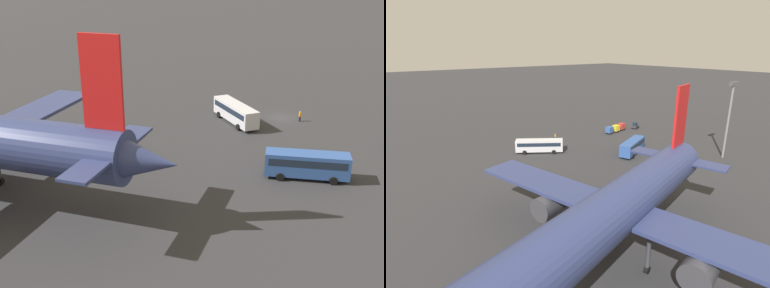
% 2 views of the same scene
% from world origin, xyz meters
% --- Properties ---
extents(ground_plane, '(600.00, 600.00, 0.00)m').
position_xyz_m(ground_plane, '(0.00, 0.00, 0.00)').
color(ground_plane, '#2D2D30').
extents(airplane, '(50.56, 43.37, 19.03)m').
position_xyz_m(airplane, '(18.55, 45.75, 7.16)').
color(airplane, navy).
rests_on(airplane, ground).
extents(shuttle_bus_near, '(10.60, 8.33, 3.19)m').
position_xyz_m(shuttle_bus_near, '(5.27, 6.48, 1.91)').
color(shuttle_bus_near, silver).
rests_on(shuttle_bus_near, ground).
extents(shuttle_bus_far, '(10.29, 6.32, 3.27)m').
position_xyz_m(shuttle_bus_far, '(-11.92, 20.41, 1.95)').
color(shuttle_bus_far, '#2D5199').
rests_on(shuttle_bus_far, ground).
extents(baggage_tug, '(2.70, 2.30, 2.10)m').
position_xyz_m(baggage_tug, '(-29.65, 5.06, 0.94)').
color(baggage_tug, '#333338').
rests_on(baggage_tug, ground).
extents(worker_person, '(0.38, 0.38, 1.74)m').
position_xyz_m(worker_person, '(-3.33, 0.14, 0.87)').
color(worker_person, '#1E1E2D').
rests_on(worker_person, ground).
extents(cargo_cart_red, '(2.25, 1.99, 2.06)m').
position_xyz_m(cargo_cart_red, '(-25.05, 3.68, 1.19)').
color(cargo_cart_red, '#38383D').
rests_on(cargo_cart_red, ground).
extents(cargo_cart_yellow, '(2.25, 1.99, 2.06)m').
position_xyz_m(cargo_cart_yellow, '(-22.15, 4.27, 1.19)').
color(cargo_cart_yellow, '#38383D').
rests_on(cargo_cart_yellow, ground).
extents(cargo_cart_blue, '(2.25, 1.99, 2.06)m').
position_xyz_m(cargo_cart_blue, '(-19.26, 4.51, 1.19)').
color(cargo_cart_blue, '#38383D').
rests_on(cargo_cart_blue, ground).
extents(light_pole, '(2.80, 0.70, 17.11)m').
position_xyz_m(light_pole, '(-26.56, 34.74, 10.53)').
color(light_pole, slate).
rests_on(light_pole, ground).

